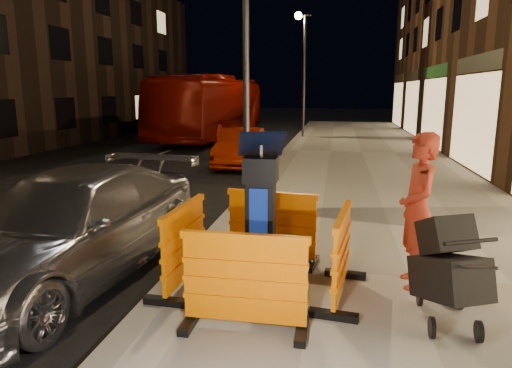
% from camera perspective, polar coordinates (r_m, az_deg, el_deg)
% --- Properties ---
extents(ground_plane, '(120.00, 120.00, 0.00)m').
position_cam_1_polar(ground_plane, '(6.66, -8.47, -10.81)').
color(ground_plane, black).
rests_on(ground_plane, ground).
extents(sidewalk, '(6.00, 60.00, 0.15)m').
position_cam_1_polar(sidewalk, '(6.39, 18.54, -11.57)').
color(sidewalk, gray).
rests_on(sidewalk, ground).
extents(kerb, '(0.30, 60.00, 0.15)m').
position_cam_1_polar(kerb, '(6.63, -8.49, -10.21)').
color(kerb, slate).
rests_on(kerb, ground).
extents(parking_kiosk, '(0.62, 0.62, 1.82)m').
position_cam_1_polar(parking_kiosk, '(5.37, 0.59, -4.23)').
color(parking_kiosk, black).
rests_on(parking_kiosk, sidewalk).
extents(barrier_front, '(1.30, 0.54, 1.01)m').
position_cam_1_polar(barrier_front, '(4.63, -1.42, -12.21)').
color(barrier_front, '#FF7700').
rests_on(barrier_front, sidewalk).
extents(barrier_back, '(1.36, 0.71, 1.01)m').
position_cam_1_polar(barrier_back, '(6.39, 2.00, -5.39)').
color(barrier_back, '#FF7700').
rests_on(barrier_back, sidewalk).
extents(barrier_kerbside, '(0.60, 1.33, 1.01)m').
position_cam_1_polar(barrier_kerbside, '(5.72, -8.93, -7.59)').
color(barrier_kerbside, '#FF7700').
rests_on(barrier_kerbside, sidewalk).
extents(barrier_bldgside, '(0.69, 1.36, 1.01)m').
position_cam_1_polar(barrier_bldgside, '(5.43, 10.63, -8.72)').
color(barrier_bldgside, '#FF7700').
rests_on(barrier_bldgside, sidewalk).
extents(car_silver, '(2.55, 5.16, 1.44)m').
position_cam_1_polar(car_silver, '(6.90, -21.90, -10.73)').
color(car_silver, '#A0A0A4').
rests_on(car_silver, ground).
extents(car_red, '(1.54, 3.90, 1.26)m').
position_cam_1_polar(car_red, '(15.54, -1.87, 2.29)').
color(car_red, '#911A02').
rests_on(car_red, ground).
extents(bus_doubledecker, '(3.19, 11.79, 3.26)m').
position_cam_1_polar(bus_doubledecker, '(24.50, -5.41, 5.69)').
color(bus_doubledecker, '#800B02').
rests_on(bus_doubledecker, ground).
extents(man, '(0.50, 0.72, 1.90)m').
position_cam_1_polar(man, '(5.85, 19.57, -3.17)').
color(man, '#A62F1A').
rests_on(man, sidewalk).
extents(stroller, '(0.86, 1.01, 1.07)m').
position_cam_1_polar(stroller, '(5.17, 23.07, -10.19)').
color(stroller, black).
rests_on(stroller, sidewalk).
extents(street_lamp_mid, '(0.12, 0.12, 6.00)m').
position_cam_1_polar(street_lamp_mid, '(9.01, -1.26, 15.61)').
color(street_lamp_mid, '#3F3F44').
rests_on(street_lamp_mid, sidewalk).
extents(street_lamp_far, '(0.12, 0.12, 6.00)m').
position_cam_1_polar(street_lamp_far, '(23.89, 6.03, 13.10)').
color(street_lamp_far, '#3F3F44').
rests_on(street_lamp_far, sidewalk).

